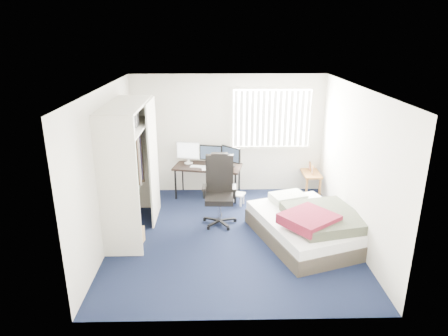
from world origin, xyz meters
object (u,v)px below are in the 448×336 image
at_px(office_chair, 219,197).
at_px(nightstand, 311,175).
at_px(bed, 309,225).
at_px(desk, 208,164).

height_order(office_chair, nightstand, office_chair).
bearing_deg(bed, office_chair, 154.20).
bearing_deg(office_chair, bed, -25.80).
bearing_deg(bed, desk, 131.48).
bearing_deg(nightstand, bed, -103.27).
distance_m(office_chair, bed, 1.65).
xyz_separation_m(desk, office_chair, (0.22, -1.20, -0.23)).
distance_m(nightstand, bed, 2.07).
bearing_deg(desk, nightstand, 2.47).
relative_size(office_chair, bed, 0.56).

